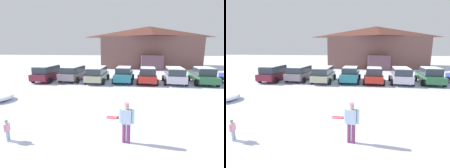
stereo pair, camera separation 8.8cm
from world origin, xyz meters
TOP-DOWN VIEW (x-y plane):
  - ski_lodge at (3.64, 32.31)m, footprint 18.60×11.81m
  - parked_maroon_van at (-8.79, 15.28)m, footprint 2.28×4.42m
  - parked_grey_wagon at (-5.91, 15.81)m, footprint 2.53×4.41m
  - parked_beige_suv at (-3.08, 15.50)m, footprint 2.20×4.81m
  - parked_teal_hatchback at (-0.18, 15.87)m, footprint 2.27×4.79m
  - parked_red_sedan at (2.35, 15.49)m, footprint 2.31×4.23m
  - parked_silver_wagon at (5.15, 15.62)m, footprint 2.45×4.27m
  - parked_green_coupe at (8.13, 15.90)m, footprint 2.42×4.64m
  - skier_child_in_pink_snowsuit at (-4.12, 2.74)m, footprint 0.13×0.33m
  - skier_adult_in_blue_parka at (0.65, 3.21)m, footprint 0.61×0.30m
  - pair_of_skis at (0.14, 5.63)m, footprint 1.31×0.30m

SIDE VIEW (x-z plane):
  - pair_of_skis at x=0.14m, z-range -0.02..0.06m
  - skier_child_in_pink_snowsuit at x=-4.12m, z-range 0.06..0.95m
  - parked_red_sedan at x=2.35m, z-range 0.00..1.68m
  - parked_teal_hatchback at x=-0.18m, z-range 0.01..1.68m
  - parked_green_coupe at x=8.13m, z-range 0.00..1.73m
  - parked_beige_suv at x=-3.08m, z-range 0.07..1.71m
  - parked_grey_wagon at x=-5.91m, z-range 0.07..1.73m
  - parked_silver_wagon at x=5.15m, z-range 0.06..1.75m
  - parked_maroon_van at x=-8.79m, z-range 0.06..1.81m
  - skier_adult_in_blue_parka at x=0.65m, z-range 0.11..1.78m
  - ski_lodge at x=3.64m, z-range 0.04..7.73m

